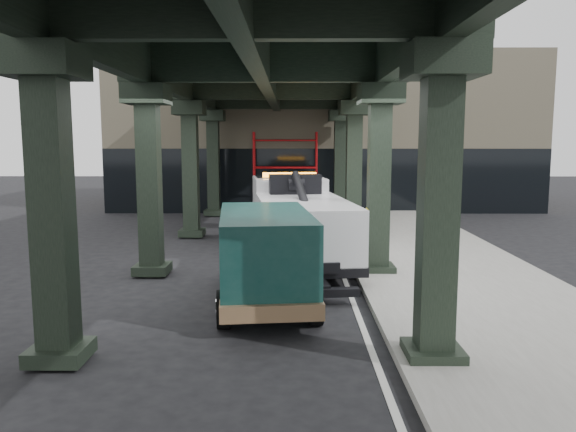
{
  "coord_description": "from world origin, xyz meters",
  "views": [
    {
      "loc": [
        0.34,
        -12.64,
        3.55
      ],
      "look_at": [
        0.24,
        1.26,
        1.7
      ],
      "focal_mm": 35.0,
      "sensor_mm": 36.0,
      "label": 1
    }
  ],
  "objects": [
    {
      "name": "ground",
      "position": [
        0.0,
        0.0,
        0.0
      ],
      "size": [
        90.0,
        90.0,
        0.0
      ],
      "primitive_type": "plane",
      "color": "black",
      "rests_on": "ground"
    },
    {
      "name": "sidewalk",
      "position": [
        4.5,
        2.0,
        0.07
      ],
      "size": [
        5.0,
        40.0,
        0.15
      ],
      "primitive_type": "cube",
      "color": "gray",
      "rests_on": "ground"
    },
    {
      "name": "lane_stripe",
      "position": [
        1.7,
        2.0,
        0.01
      ],
      "size": [
        0.12,
        38.0,
        0.01
      ],
      "primitive_type": "cube",
      "color": "silver",
      "rests_on": "ground"
    },
    {
      "name": "viaduct",
      "position": [
        -0.4,
        2.0,
        5.46
      ],
      "size": [
        7.4,
        32.0,
        6.4
      ],
      "color": "black",
      "rests_on": "ground"
    },
    {
      "name": "building",
      "position": [
        2.0,
        20.0,
        4.0
      ],
      "size": [
        22.0,
        10.0,
        8.0
      ],
      "primitive_type": "cube",
      "color": "#C6B793",
      "rests_on": "ground"
    },
    {
      "name": "scaffolding",
      "position": [
        0.0,
        14.64,
        2.11
      ],
      "size": [
        3.08,
        0.88,
        4.0
      ],
      "color": "red",
      "rests_on": "ground"
    },
    {
      "name": "tow_truck",
      "position": [
        0.46,
        3.95,
        1.31
      ],
      "size": [
        3.2,
        8.37,
        2.68
      ],
      "rotation": [
        0.0,
        0.0,
        0.12
      ],
      "color": "black",
      "rests_on": "ground"
    },
    {
      "name": "towed_van",
      "position": [
        -0.27,
        -0.56,
        1.11
      ],
      "size": [
        2.49,
        5.26,
        2.06
      ],
      "rotation": [
        0.0,
        0.0,
        0.11
      ],
      "color": "#103A35",
      "rests_on": "ground"
    }
  ]
}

